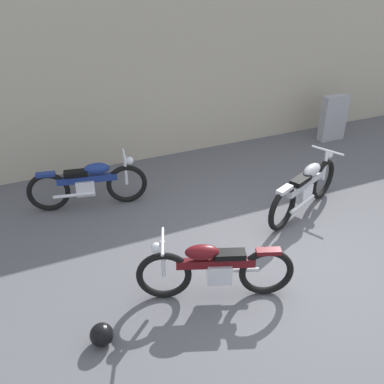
% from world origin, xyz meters
% --- Properties ---
extents(ground_plane, '(40.00, 40.00, 0.00)m').
position_xyz_m(ground_plane, '(0.00, 0.00, 0.00)').
color(ground_plane, '#56565B').
extents(building_wall, '(18.00, 0.30, 3.16)m').
position_xyz_m(building_wall, '(0.00, 4.27, 1.58)').
color(building_wall, '#B2A893').
rests_on(building_wall, ground_plane).
extents(stone_marker, '(0.61, 0.21, 1.02)m').
position_xyz_m(stone_marker, '(3.47, 3.38, 0.51)').
color(stone_marker, '#9E9EA3').
rests_on(stone_marker, ground_plane).
extents(helmet, '(0.26, 0.26, 0.26)m').
position_xyz_m(helmet, '(-2.75, -0.27, 0.13)').
color(helmet, black).
rests_on(helmet, ground_plane).
extents(motorcycle_blue, '(1.93, 0.64, 0.87)m').
position_xyz_m(motorcycle_blue, '(-2.20, 2.69, 0.42)').
color(motorcycle_blue, black).
rests_on(motorcycle_blue, ground_plane).
extents(motorcycle_silver, '(1.88, 0.97, 0.90)m').
position_xyz_m(motorcycle_silver, '(0.92, 1.07, 0.44)').
color(motorcycle_silver, black).
rests_on(motorcycle_silver, ground_plane).
extents(motorcycle_maroon, '(1.81, 0.87, 0.86)m').
position_xyz_m(motorcycle_maroon, '(-1.31, -0.09, 0.41)').
color(motorcycle_maroon, black).
rests_on(motorcycle_maroon, ground_plane).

